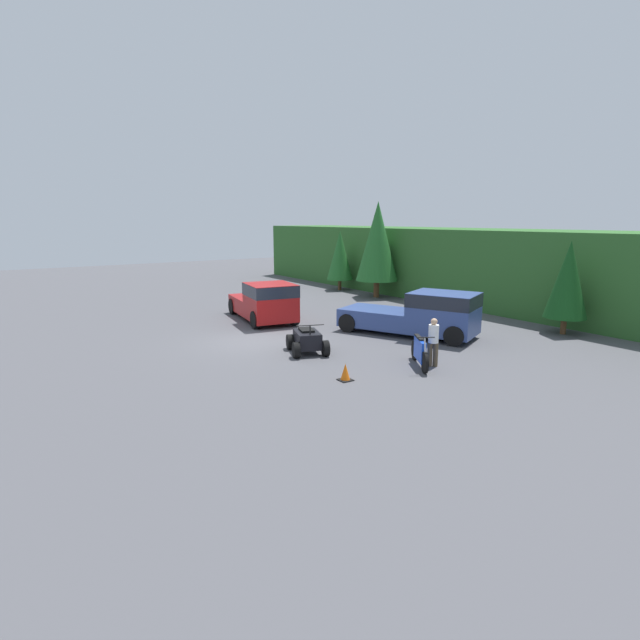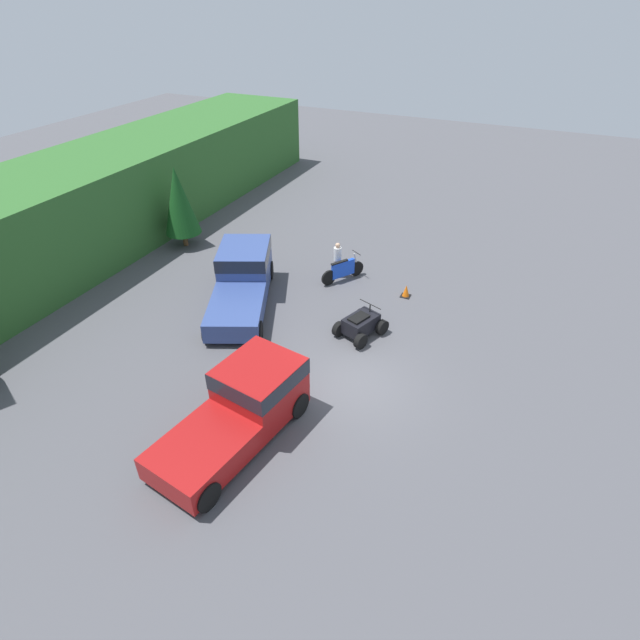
{
  "view_description": "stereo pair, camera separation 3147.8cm",
  "coord_description": "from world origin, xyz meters",
  "px_view_note": "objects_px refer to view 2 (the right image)",
  "views": [
    {
      "loc": [
        18.23,
        -9.03,
        4.99
      ],
      "look_at": [
        1.75,
        2.08,
        0.95
      ],
      "focal_mm": 28.0,
      "sensor_mm": 36.0,
      "label": 1
    },
    {
      "loc": [
        -12.21,
        -4.26,
        11.43
      ],
      "look_at": [
        1.75,
        2.08,
        0.95
      ],
      "focal_mm": 28.0,
      "sensor_mm": 36.0,
      "label": 2
    }
  ],
  "objects_px": {
    "dirt_bike": "(343,270)",
    "traffic_cone": "(406,291)",
    "rider_person": "(337,258)",
    "pickup_truck_red": "(244,404)",
    "pickup_truck_second": "(243,276)",
    "quad_atv": "(361,325)"
  },
  "relations": [
    {
      "from": "dirt_bike",
      "to": "traffic_cone",
      "type": "bearing_deg",
      "value": -61.25
    },
    {
      "from": "rider_person",
      "to": "pickup_truck_red",
      "type": "bearing_deg",
      "value": -123.1
    },
    {
      "from": "rider_person",
      "to": "traffic_cone",
      "type": "height_order",
      "value": "rider_person"
    },
    {
      "from": "pickup_truck_second",
      "to": "rider_person",
      "type": "distance_m",
      "value": 4.5
    },
    {
      "from": "pickup_truck_second",
      "to": "dirt_bike",
      "type": "xyz_separation_m",
      "value": [
        3.15,
        -3.33,
        -0.53
      ]
    },
    {
      "from": "dirt_bike",
      "to": "traffic_cone",
      "type": "height_order",
      "value": "dirt_bike"
    },
    {
      "from": "pickup_truck_second",
      "to": "pickup_truck_red",
      "type": "bearing_deg",
      "value": -172.07
    },
    {
      "from": "pickup_truck_second",
      "to": "rider_person",
      "type": "relative_size",
      "value": 3.72
    },
    {
      "from": "pickup_truck_red",
      "to": "pickup_truck_second",
      "type": "relative_size",
      "value": 0.86
    },
    {
      "from": "pickup_truck_second",
      "to": "rider_person",
      "type": "bearing_deg",
      "value": -65.15
    },
    {
      "from": "pickup_truck_red",
      "to": "rider_person",
      "type": "distance_m",
      "value": 10.06
    },
    {
      "from": "pickup_truck_second",
      "to": "dirt_bike",
      "type": "bearing_deg",
      "value": -70.71
    },
    {
      "from": "pickup_truck_red",
      "to": "dirt_bike",
      "type": "height_order",
      "value": "pickup_truck_red"
    },
    {
      "from": "pickup_truck_red",
      "to": "traffic_cone",
      "type": "bearing_deg",
      "value": -3.81
    },
    {
      "from": "pickup_truck_second",
      "to": "quad_atv",
      "type": "relative_size",
      "value": 2.84
    },
    {
      "from": "pickup_truck_red",
      "to": "rider_person",
      "type": "xyz_separation_m",
      "value": [
        9.99,
        1.17,
        -0.11
      ]
    },
    {
      "from": "pickup_truck_red",
      "to": "rider_person",
      "type": "relative_size",
      "value": 3.2
    },
    {
      "from": "quad_atv",
      "to": "traffic_cone",
      "type": "xyz_separation_m",
      "value": [
        3.48,
        -0.8,
        -0.21
      ]
    },
    {
      "from": "pickup_truck_red",
      "to": "pickup_truck_second",
      "type": "height_order",
      "value": "same"
    },
    {
      "from": "quad_atv",
      "to": "traffic_cone",
      "type": "relative_size",
      "value": 4.01
    },
    {
      "from": "dirt_bike",
      "to": "quad_atv",
      "type": "bearing_deg",
      "value": -116.23
    },
    {
      "from": "dirt_bike",
      "to": "traffic_cone",
      "type": "xyz_separation_m",
      "value": [
        -0.19,
        -3.04,
        -0.25
      ]
    }
  ]
}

